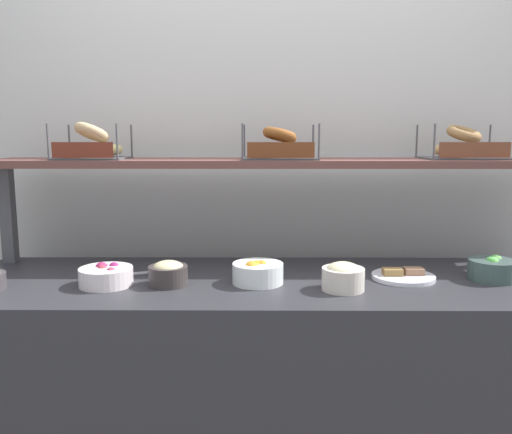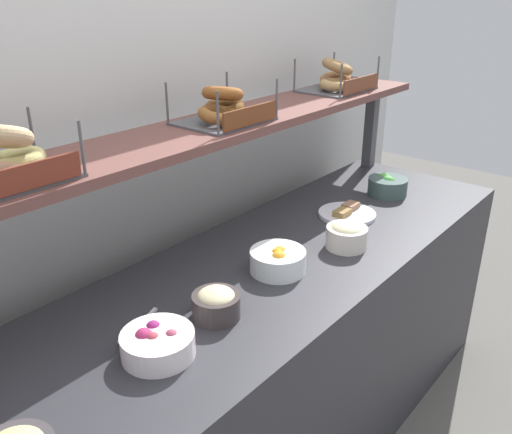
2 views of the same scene
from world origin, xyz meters
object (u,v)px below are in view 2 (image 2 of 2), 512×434
at_px(bowl_potato_salad, 347,235).
at_px(serving_spoon_near_plate, 133,332).
at_px(bowl_veggie_mix, 387,185).
at_px(bowl_beet_salad, 157,343).
at_px(bowl_tuna_salad, 216,303).
at_px(bagel_basket_everything, 337,80).
at_px(bagel_basket_plain, 7,162).
at_px(bowl_fruit_salad, 278,260).
at_px(bagel_basket_cinnamon_raisin, 223,109).
at_px(serving_plate_white, 347,213).

distance_m(bowl_potato_salad, serving_spoon_near_plate, 0.83).
bearing_deg(bowl_veggie_mix, bowl_beet_salad, -176.53).
distance_m(bowl_tuna_salad, serving_spoon_near_plate, 0.24).
relative_size(bowl_potato_salad, bowl_beet_salad, 0.78).
height_order(bowl_tuna_salad, bagel_basket_everything, bagel_basket_everything).
relative_size(bowl_tuna_salad, bagel_basket_plain, 0.49).
relative_size(bowl_potato_salad, bowl_tuna_salad, 1.06).
height_order(bowl_veggie_mix, bagel_basket_plain, bagel_basket_plain).
height_order(bowl_fruit_salad, bowl_tuna_salad, bowl_tuna_salad).
bearing_deg(serving_spoon_near_plate, bowl_tuna_salad, -29.08).
distance_m(bowl_potato_salad, bowl_fruit_salad, 0.30).
xyz_separation_m(bowl_fruit_salad, bagel_basket_cinnamon_raisin, (0.09, 0.31, 0.44)).
distance_m(bowl_tuna_salad, bagel_basket_everything, 1.27).
bearing_deg(bowl_tuna_salad, bagel_basket_cinnamon_raisin, 39.58).
relative_size(serving_plate_white, bagel_basket_everything, 0.72).
bearing_deg(serving_plate_white, bowl_fruit_salad, -173.39).
relative_size(bowl_beet_salad, serving_spoon_near_plate, 1.08).
height_order(bowl_fruit_salad, serving_plate_white, bowl_fruit_salad).
bearing_deg(bagel_basket_cinnamon_raisin, bagel_basket_everything, 1.30).
relative_size(bowl_tuna_salad, bowl_veggie_mix, 0.80).
relative_size(bowl_veggie_mix, bagel_basket_plain, 0.62).
distance_m(serving_plate_white, bagel_basket_everything, 0.61).
xyz_separation_m(bowl_fruit_salad, bowl_veggie_mix, (0.86, 0.05, 0.00)).
bearing_deg(bowl_beet_salad, bowl_fruit_salad, 3.19).
bearing_deg(bagel_basket_everything, serving_plate_white, -138.17).
bearing_deg(bagel_basket_plain, serving_spoon_near_plate, -55.09).
bearing_deg(bagel_basket_everything, bowl_fruit_salad, -158.73).
bearing_deg(bowl_beet_salad, bagel_basket_cinnamon_raisin, 28.41).
relative_size(bowl_fruit_salad, bagel_basket_plain, 0.66).
xyz_separation_m(bowl_veggie_mix, bowl_beet_salad, (-1.40, -0.08, -0.01)).
bearing_deg(bowl_fruit_salad, serving_plate_white, 6.61).
relative_size(bowl_potato_salad, serving_plate_white, 0.63).
xyz_separation_m(bowl_tuna_salad, bowl_beet_salad, (-0.22, -0.00, -0.01)).
relative_size(bowl_veggie_mix, bagel_basket_everything, 0.54).
relative_size(bowl_fruit_salad, bowl_beet_salad, 0.97).
xyz_separation_m(bowl_veggie_mix, serving_plate_white, (-0.32, 0.01, -0.03)).
bearing_deg(bagel_basket_cinnamon_raisin, bowl_tuna_salad, -140.42).
distance_m(serving_plate_white, serving_spoon_near_plate, 1.06).
height_order(bowl_veggie_mix, bowl_beet_salad, bowl_veggie_mix).
bearing_deg(bagel_basket_plain, bagel_basket_everything, 0.75).
height_order(serving_plate_white, bagel_basket_plain, bagel_basket_plain).
bearing_deg(serving_plate_white, bagel_basket_everything, 41.83).
bearing_deg(bowl_potato_salad, bowl_veggie_mix, 13.47).
xyz_separation_m(bowl_tuna_salad, serving_spoon_near_plate, (-0.20, 0.11, -0.04)).
bearing_deg(bagel_basket_everything, bagel_basket_cinnamon_raisin, -178.70).
height_order(bowl_veggie_mix, serving_plate_white, bowl_veggie_mix).
xyz_separation_m(bowl_tuna_salad, bagel_basket_plain, (-0.36, 0.33, 0.43)).
distance_m(serving_plate_white, bagel_basket_cinnamon_raisin, 0.70).
xyz_separation_m(bowl_fruit_salad, serving_plate_white, (0.54, 0.06, -0.03)).
distance_m(bagel_basket_plain, bagel_basket_cinnamon_raisin, 0.76).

